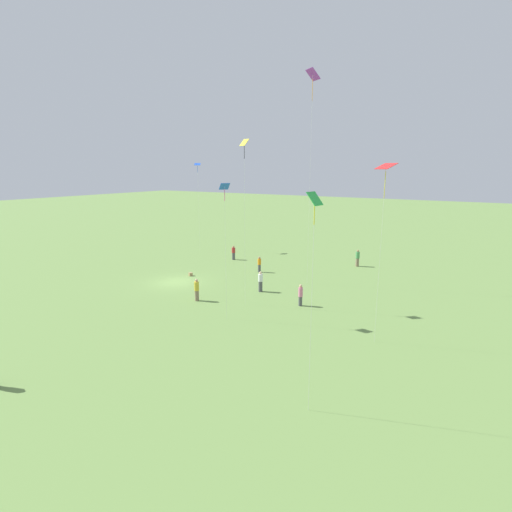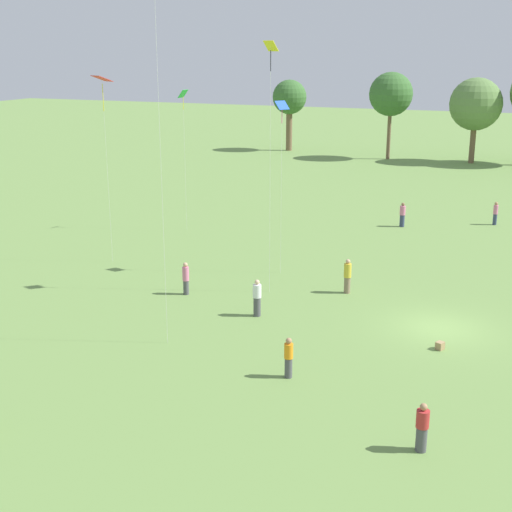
% 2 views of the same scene
% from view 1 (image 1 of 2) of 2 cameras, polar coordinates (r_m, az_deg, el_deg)
% --- Properties ---
extents(ground_plane, '(240.00, 240.00, 0.00)m').
position_cam_1_polar(ground_plane, '(38.68, -11.30, -3.67)').
color(ground_plane, '#6B8E47').
extents(person_0, '(0.61, 0.61, 1.86)m').
position_cam_1_polar(person_0, '(45.17, 14.30, -0.30)').
color(person_0, '#847056').
rests_on(person_0, ground_plane).
extents(person_2, '(0.53, 0.53, 1.81)m').
position_cam_1_polar(person_2, '(34.80, 0.64, -3.68)').
color(person_2, '#4C4C51').
rests_on(person_2, ground_plane).
extents(person_3, '(0.51, 0.51, 1.83)m').
position_cam_1_polar(person_3, '(32.79, -8.47, -4.81)').
color(person_3, '#847056').
rests_on(person_3, ground_plane).
extents(person_4, '(0.41, 0.41, 1.65)m').
position_cam_1_polar(person_4, '(41.32, 0.48, -1.21)').
color(person_4, '#4C4C51').
rests_on(person_4, ground_plane).
extents(person_5, '(0.44, 0.44, 1.72)m').
position_cam_1_polar(person_5, '(31.46, 6.38, -5.57)').
color(person_5, '#4C4C51').
rests_on(person_5, ground_plane).
extents(person_7, '(0.48, 0.48, 1.66)m').
position_cam_1_polar(person_7, '(47.12, -3.23, 0.46)').
color(person_7, '#4C4C51').
rests_on(person_7, ground_plane).
extents(kite_0, '(1.04, 1.03, 11.24)m').
position_cam_1_polar(kite_0, '(52.42, -8.35, 12.23)').
color(kite_0, blue).
rests_on(kite_0, ground_plane).
extents(kite_1, '(1.26, 1.24, 10.83)m').
position_cam_1_polar(kite_1, '(24.20, 18.03, 11.15)').
color(kite_1, red).
rests_on(kite_1, ground_plane).
extents(kite_2, '(0.51, 0.71, 9.63)m').
position_cam_1_polar(kite_2, '(16.14, 8.34, 6.24)').
color(kite_2, green).
rests_on(kite_2, ground_plane).
extents(kite_4, '(0.75, 0.63, 12.64)m').
position_cam_1_polar(kite_4, '(30.13, -1.68, 14.17)').
color(kite_4, yellow).
rests_on(kite_4, ground_plane).
extents(kite_5, '(0.79, 0.82, 9.59)m').
position_cam_1_polar(kite_5, '(27.10, -4.51, 8.72)').
color(kite_5, blue).
rests_on(kite_5, ground_plane).
extents(kite_6, '(1.43, 1.34, 18.70)m').
position_cam_1_polar(kite_6, '(36.97, 8.09, 23.22)').
color(kite_6, purple).
rests_on(kite_6, ground_plane).
extents(picnic_bag_0, '(0.40, 0.43, 0.33)m').
position_cam_1_polar(picnic_bag_0, '(40.56, -9.33, -2.59)').
color(picnic_bag_0, '#A58459').
rests_on(picnic_bag_0, ground_plane).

